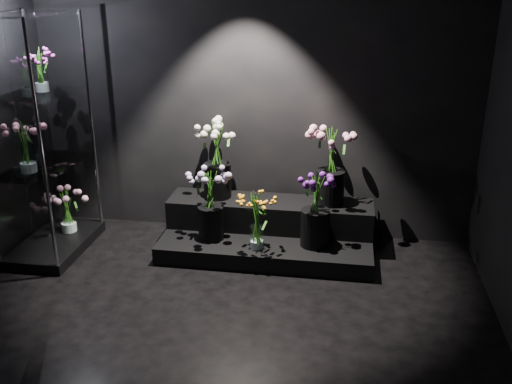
# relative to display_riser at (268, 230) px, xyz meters

# --- Properties ---
(floor) EXTENTS (4.00, 4.00, 0.00)m
(floor) POSITION_rel_display_riser_xyz_m (-0.20, -1.63, -0.17)
(floor) COLOR black
(floor) RESTS_ON ground
(wall_back) EXTENTS (4.00, 0.00, 4.00)m
(wall_back) POSITION_rel_display_riser_xyz_m (-0.20, 0.37, 1.23)
(wall_back) COLOR black
(wall_back) RESTS_ON floor
(display_riser) EXTENTS (1.85, 0.82, 0.41)m
(display_riser) POSITION_rel_display_riser_xyz_m (0.00, 0.00, 0.00)
(display_riser) COLOR black
(display_riser) RESTS_ON floor
(display_case) EXTENTS (0.56, 0.93, 2.05)m
(display_case) POSITION_rel_display_riser_xyz_m (-1.90, -0.34, 0.86)
(display_case) COLOR black
(display_case) RESTS_ON floor
(bouquet_orange_bells) EXTENTS (0.27, 0.27, 0.51)m
(bouquet_orange_bells) POSITION_rel_display_riser_xyz_m (-0.05, -0.34, 0.24)
(bouquet_orange_bells) COLOR white
(bouquet_orange_bells) RESTS_ON display_riser
(bouquet_lilac) EXTENTS (0.47, 0.47, 0.63)m
(bouquet_lilac) POSITION_rel_display_riser_xyz_m (-0.48, -0.21, 0.36)
(bouquet_lilac) COLOR black
(bouquet_lilac) RESTS_ON display_riser
(bouquet_purple) EXTENTS (0.33, 0.33, 0.65)m
(bouquet_purple) POSITION_rel_display_riser_xyz_m (0.43, -0.20, 0.33)
(bouquet_purple) COLOR black
(bouquet_purple) RESTS_ON display_riser
(bouquet_cream_roses) EXTENTS (0.46, 0.46, 0.71)m
(bouquet_cream_roses) POSITION_rel_display_riser_xyz_m (-0.49, 0.14, 0.66)
(bouquet_cream_roses) COLOR black
(bouquet_cream_roses) RESTS_ON display_riser
(bouquet_pink_roses) EXTENTS (0.47, 0.47, 0.71)m
(bouquet_pink_roses) POSITION_rel_display_riser_xyz_m (0.53, 0.13, 0.65)
(bouquet_pink_roses) COLOR black
(bouquet_pink_roses) RESTS_ON display_riser
(bouquet_case_pink) EXTENTS (0.38, 0.38, 0.42)m
(bouquet_case_pink) POSITION_rel_display_riser_xyz_m (-1.93, -0.53, 0.85)
(bouquet_case_pink) COLOR white
(bouquet_case_pink) RESTS_ON display_case
(bouquet_case_magenta) EXTENTS (0.22, 0.22, 0.36)m
(bouquet_case_magenta) POSITION_rel_display_riser_xyz_m (-1.90, -0.20, 1.42)
(bouquet_case_magenta) COLOR white
(bouquet_case_magenta) RESTS_ON display_case
(bouquet_case_base_pink) EXTENTS (0.41, 0.41, 0.41)m
(bouquet_case_base_pink) POSITION_rel_display_riser_xyz_m (-1.84, -0.15, 0.15)
(bouquet_case_base_pink) COLOR white
(bouquet_case_base_pink) RESTS_ON display_case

